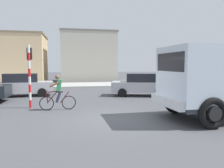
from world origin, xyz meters
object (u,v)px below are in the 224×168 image
(traffic_light_pole, at_px, (29,67))
(car_white_mid, at_px, (23,85))
(cyclist, at_px, (58,92))
(car_red_near, at_px, (141,84))

(traffic_light_pole, height_order, car_white_mid, traffic_light_pole)
(cyclist, distance_m, car_white_mid, 6.03)
(cyclist, distance_m, traffic_light_pole, 2.05)
(traffic_light_pole, height_order, car_red_near, traffic_light_pole)
(traffic_light_pole, bearing_deg, car_red_near, 23.96)
(car_red_near, height_order, car_white_mid, same)
(cyclist, bearing_deg, car_white_mid, 116.11)
(car_red_near, bearing_deg, traffic_light_pole, -156.04)
(car_red_near, xyz_separation_m, car_white_mid, (-8.20, 1.47, 0.00))
(cyclist, bearing_deg, traffic_light_pole, 148.81)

